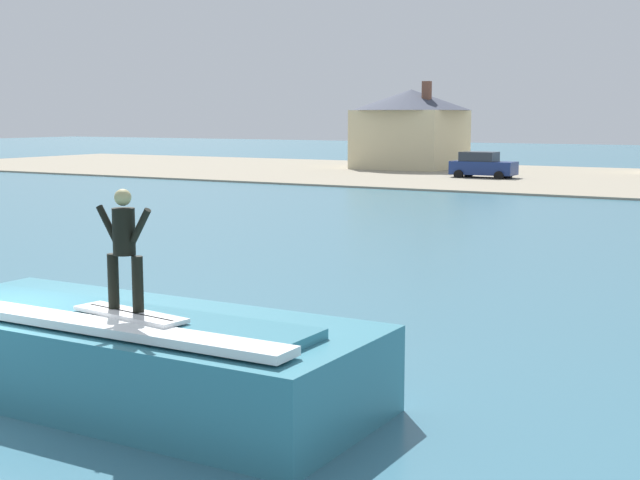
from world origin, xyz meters
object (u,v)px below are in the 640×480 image
Objects in this scene: wave_crest at (129,355)px; surfboard at (130,314)px; house_with_chimney at (411,125)px; surfer at (124,243)px; car_near_shore at (482,165)px.

surfboard is (0.50, -0.50, 0.79)m from wave_crest.
wave_crest is 59.74m from house_with_chimney.
surfer is 60.20m from house_with_chimney.
car_near_shore is 0.45× the size of house_with_chimney.
car_near_shore is at bearing -42.01° from house_with_chimney.
wave_crest is at bearing 134.88° from surfboard.
wave_crest is 1.06m from surfboard.
surfer is at bearing -49.60° from wave_crest.
house_with_chimney is at bearing 110.06° from wave_crest.
house_with_chimney is (-20.83, 56.48, 1.07)m from surfer.
car_near_shore is at bearing 103.92° from surfboard.
wave_crest is at bearing -69.94° from house_with_chimney.
wave_crest is 3.84× the size of surfboard.
surfer is at bearing 150.74° from surfboard.
house_with_chimney reaches higher than surfboard.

